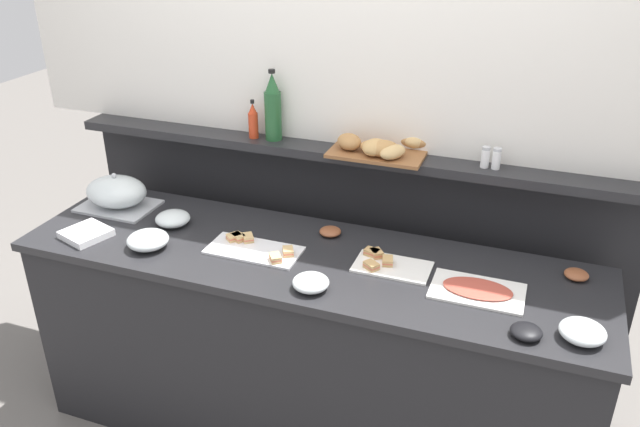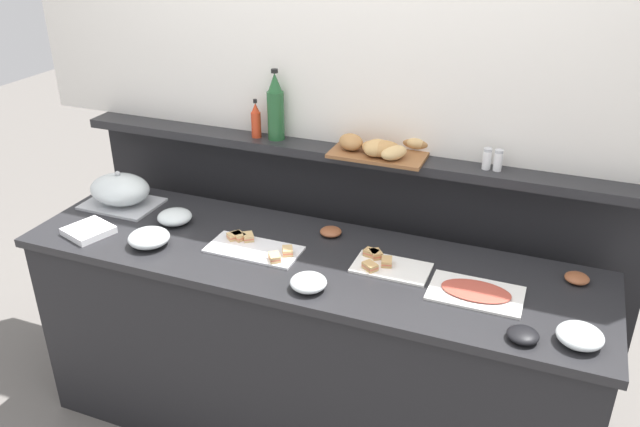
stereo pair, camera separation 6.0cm
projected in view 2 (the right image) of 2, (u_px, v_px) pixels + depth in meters
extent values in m
plane|color=slate|center=(350.00, 352.00, 3.47)|extent=(12.00, 12.00, 0.00)
cube|color=black|center=(306.00, 352.00, 2.77)|extent=(2.32, 0.62, 0.89)
cube|color=#232326|center=(305.00, 259.00, 2.56)|extent=(2.36, 0.66, 0.03)
cube|color=black|center=(346.00, 266.00, 3.12)|extent=(2.58, 0.08, 1.19)
cube|color=#232326|center=(345.00, 151.00, 2.81)|extent=(2.58, 0.22, 0.04)
cube|color=white|center=(391.00, 268.00, 2.46)|extent=(0.29, 0.17, 0.01)
cube|color=tan|center=(376.00, 256.00, 2.52)|extent=(0.07, 0.07, 0.01)
cube|color=#D1664C|center=(376.00, 254.00, 2.52)|extent=(0.07, 0.07, 0.01)
cube|color=tan|center=(376.00, 252.00, 2.51)|extent=(0.07, 0.07, 0.01)
cube|color=tan|center=(370.00, 268.00, 2.44)|extent=(0.07, 0.06, 0.01)
cube|color=#D1664C|center=(370.00, 266.00, 2.43)|extent=(0.07, 0.06, 0.01)
cube|color=tan|center=(370.00, 264.00, 2.43)|extent=(0.07, 0.06, 0.01)
cube|color=tan|center=(371.00, 255.00, 2.53)|extent=(0.06, 0.05, 0.01)
cube|color=#D1664C|center=(371.00, 253.00, 2.53)|extent=(0.06, 0.05, 0.01)
cube|color=tan|center=(371.00, 251.00, 2.52)|extent=(0.06, 0.05, 0.01)
cube|color=tan|center=(387.00, 264.00, 2.47)|extent=(0.05, 0.06, 0.01)
cube|color=#D1664C|center=(387.00, 262.00, 2.46)|extent=(0.05, 0.06, 0.01)
cube|color=tan|center=(387.00, 260.00, 2.46)|extent=(0.05, 0.06, 0.01)
cube|color=white|center=(254.00, 249.00, 2.59)|extent=(0.38, 0.18, 0.01)
cube|color=tan|center=(288.00, 253.00, 2.54)|extent=(0.06, 0.07, 0.01)
cube|color=#D1664C|center=(288.00, 251.00, 2.54)|extent=(0.06, 0.07, 0.01)
cube|color=tan|center=(288.00, 249.00, 2.54)|extent=(0.06, 0.07, 0.01)
cube|color=tan|center=(239.00, 238.00, 2.65)|extent=(0.07, 0.06, 0.01)
cube|color=#D1664C|center=(239.00, 236.00, 2.65)|extent=(0.07, 0.06, 0.01)
cube|color=tan|center=(239.00, 234.00, 2.65)|extent=(0.07, 0.06, 0.01)
cube|color=tan|center=(248.00, 238.00, 2.65)|extent=(0.07, 0.07, 0.01)
cube|color=#D1664C|center=(248.00, 237.00, 2.65)|extent=(0.07, 0.07, 0.01)
cube|color=tan|center=(248.00, 235.00, 2.64)|extent=(0.07, 0.07, 0.01)
cube|color=tan|center=(235.00, 237.00, 2.66)|extent=(0.07, 0.07, 0.01)
cube|color=#D1664C|center=(234.00, 236.00, 2.65)|extent=(0.07, 0.07, 0.01)
cube|color=tan|center=(234.00, 234.00, 2.65)|extent=(0.07, 0.07, 0.01)
cube|color=tan|center=(275.00, 259.00, 2.50)|extent=(0.07, 0.07, 0.01)
cube|color=#D1664C|center=(274.00, 257.00, 2.49)|extent=(0.07, 0.07, 0.01)
cube|color=tan|center=(274.00, 256.00, 2.49)|extent=(0.07, 0.07, 0.01)
cube|color=white|center=(476.00, 293.00, 2.30)|extent=(0.33, 0.21, 0.01)
ellipsoid|color=#B24738|center=(476.00, 291.00, 2.30)|extent=(0.25, 0.14, 0.01)
cube|color=#B7BABF|center=(122.00, 204.00, 2.97)|extent=(0.34, 0.24, 0.01)
ellipsoid|color=silver|center=(120.00, 189.00, 2.93)|extent=(0.29, 0.23, 0.14)
sphere|color=#B7BABF|center=(118.00, 174.00, 2.90)|extent=(0.02, 0.02, 0.02)
ellipsoid|color=silver|center=(308.00, 282.00, 2.33)|extent=(0.14, 0.14, 0.05)
ellipsoid|color=#BF4C3F|center=(308.00, 285.00, 2.33)|extent=(0.11, 0.11, 0.03)
ellipsoid|color=silver|center=(175.00, 217.00, 2.79)|extent=(0.15, 0.15, 0.06)
ellipsoid|color=#BF4C3F|center=(175.00, 219.00, 2.80)|extent=(0.12, 0.12, 0.04)
ellipsoid|color=silver|center=(580.00, 336.00, 2.04)|extent=(0.15, 0.15, 0.06)
ellipsoid|color=#E5CC66|center=(579.00, 338.00, 2.04)|extent=(0.12, 0.12, 0.04)
ellipsoid|color=silver|center=(149.00, 238.00, 2.61)|extent=(0.17, 0.17, 0.07)
ellipsoid|color=#E5CC66|center=(149.00, 240.00, 2.62)|extent=(0.13, 0.13, 0.04)
ellipsoid|color=brown|center=(577.00, 278.00, 2.37)|extent=(0.09, 0.09, 0.03)
ellipsoid|color=black|center=(523.00, 335.00, 2.06)|extent=(0.10, 0.10, 0.04)
ellipsoid|color=brown|center=(331.00, 232.00, 2.70)|extent=(0.09, 0.09, 0.03)
cube|color=white|center=(89.00, 231.00, 2.71)|extent=(0.22, 0.22, 0.03)
cylinder|color=#23562D|center=(276.00, 116.00, 2.84)|extent=(0.08, 0.08, 0.22)
cone|color=#23562D|center=(275.00, 82.00, 2.77)|extent=(0.06, 0.06, 0.08)
cylinder|color=black|center=(274.00, 71.00, 2.75)|extent=(0.03, 0.03, 0.02)
cylinder|color=red|center=(256.00, 125.00, 2.88)|extent=(0.04, 0.04, 0.12)
cone|color=red|center=(255.00, 108.00, 2.85)|extent=(0.04, 0.04, 0.04)
cylinder|color=black|center=(255.00, 101.00, 2.84)|extent=(0.02, 0.02, 0.02)
cylinder|color=white|center=(487.00, 160.00, 2.55)|extent=(0.03, 0.03, 0.08)
cylinder|color=#B7BABF|center=(488.00, 150.00, 2.54)|extent=(0.03, 0.03, 0.01)
cylinder|color=white|center=(498.00, 162.00, 2.54)|extent=(0.03, 0.03, 0.08)
cylinder|color=#B7BABF|center=(499.00, 151.00, 2.52)|extent=(0.03, 0.03, 0.01)
cube|color=brown|center=(380.00, 152.00, 2.71)|extent=(0.40, 0.26, 0.02)
ellipsoid|color=#AD7A47|center=(351.00, 142.00, 2.71)|extent=(0.15, 0.15, 0.07)
ellipsoid|color=#AD7A47|center=(417.00, 142.00, 2.73)|extent=(0.14, 0.08, 0.06)
ellipsoid|color=#B7844C|center=(376.00, 148.00, 2.66)|extent=(0.15, 0.11, 0.06)
ellipsoid|color=tan|center=(376.00, 148.00, 2.65)|extent=(0.13, 0.15, 0.07)
ellipsoid|color=tan|center=(394.00, 153.00, 2.61)|extent=(0.13, 0.15, 0.06)
ellipsoid|color=#B7844C|center=(382.00, 149.00, 2.64)|extent=(0.17, 0.14, 0.07)
ellipsoid|color=tan|center=(419.00, 142.00, 2.72)|extent=(0.14, 0.13, 0.06)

